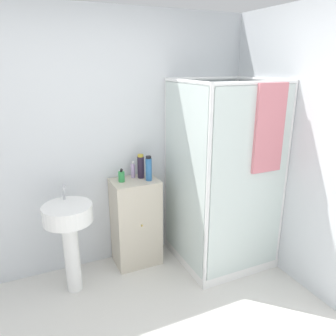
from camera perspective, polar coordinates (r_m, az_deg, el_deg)
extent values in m
cube|color=silver|center=(3.23, -13.76, 3.76)|extent=(6.40, 0.06, 2.50)
cube|color=white|center=(3.73, 8.69, -14.12)|extent=(0.88, 0.88, 0.09)
cylinder|color=white|center=(3.91, 11.14, 1.60)|extent=(0.04, 0.04, 1.87)
cylinder|color=white|center=(3.50, -0.25, 0.02)|extent=(0.04, 0.04, 1.87)
cylinder|color=white|center=(3.30, 19.65, -2.21)|extent=(0.04, 0.04, 1.87)
cylinder|color=white|center=(2.80, 6.94, -4.82)|extent=(0.04, 0.04, 1.87)
cylinder|color=white|center=(2.84, 15.22, 14.11)|extent=(0.85, 0.04, 0.04)
cylinder|color=white|center=(3.53, 6.23, 15.23)|extent=(0.85, 0.04, 0.04)
cylinder|color=white|center=(2.96, 3.23, 14.81)|extent=(0.04, 0.85, 0.04)
cylinder|color=white|center=(3.43, 16.28, 14.57)|extent=(0.04, 0.85, 0.04)
cube|color=silver|center=(3.01, 14.00, -3.02)|extent=(0.81, 0.01, 1.74)
cube|color=silver|center=(3.13, 2.75, -1.70)|extent=(0.01, 0.81, 1.74)
cylinder|color=#B7BABF|center=(3.80, 9.05, -1.07)|extent=(0.02, 0.02, 1.40)
cylinder|color=#B7BABF|center=(3.59, 10.05, 9.65)|extent=(0.07, 0.07, 0.04)
cube|color=#D1757F|center=(2.95, 17.26, 6.51)|extent=(0.30, 0.03, 0.77)
cube|color=beige|center=(3.41, -5.60, -9.35)|extent=(0.46, 0.34, 0.91)
sphere|color=gold|center=(3.24, -4.55, -9.98)|extent=(0.02, 0.02, 0.02)
cylinder|color=white|center=(3.17, -16.37, -14.50)|extent=(0.14, 0.14, 0.70)
cylinder|color=white|center=(2.97, -17.08, -7.57)|extent=(0.43, 0.43, 0.15)
cylinder|color=#B7BABF|center=(3.06, -17.72, -4.06)|extent=(0.02, 0.02, 0.13)
cube|color=#B7BABF|center=(3.00, -17.73, -3.32)|extent=(0.02, 0.07, 0.02)
cylinder|color=green|center=(3.20, -8.11, -1.50)|extent=(0.06, 0.06, 0.10)
cylinder|color=black|center=(3.18, -8.16, -0.47)|extent=(0.02, 0.02, 0.02)
cube|color=black|center=(3.16, -8.09, -0.28)|extent=(0.02, 0.03, 0.01)
cylinder|color=#281E33|center=(3.27, -4.75, 0.13)|extent=(0.07, 0.07, 0.22)
cylinder|color=gold|center=(3.23, -4.81, 2.17)|extent=(0.06, 0.06, 0.02)
cylinder|color=#2D66A3|center=(3.18, -3.38, -0.25)|extent=(0.06, 0.06, 0.22)
cylinder|color=black|center=(3.15, -3.42, 1.88)|extent=(0.05, 0.05, 0.02)
cylinder|color=#B299C6|center=(3.29, -6.13, -0.49)|extent=(0.04, 0.04, 0.14)
cylinder|color=silver|center=(3.27, -6.17, 0.84)|extent=(0.01, 0.01, 0.02)
cube|color=silver|center=(3.25, -6.12, 1.06)|extent=(0.01, 0.02, 0.01)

